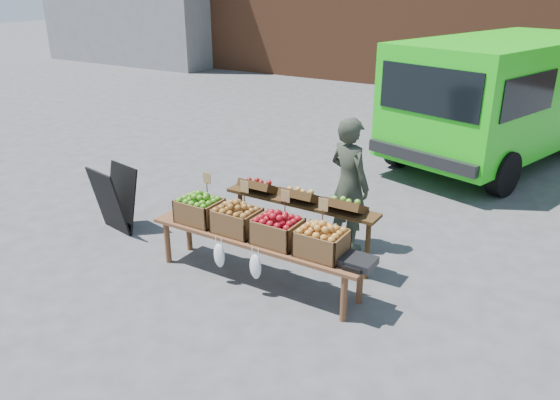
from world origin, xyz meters
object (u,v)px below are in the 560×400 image
Objects in this scene: display_bench at (257,259)px; crate_golden_apples at (200,211)px; crate_red_apples at (277,231)px; crate_green_apples at (322,243)px; chalkboard_sign at (115,199)px; delivery_van at (501,102)px; back_table at (300,222)px; crate_russet_pears at (237,220)px; vendor at (349,184)px; weighing_scale at (358,262)px.

crate_golden_apples is (-0.82, 0.00, 0.42)m from display_bench.
crate_golden_apples is at bearing 180.00° from display_bench.
crate_red_apples is 0.55m from crate_green_apples.
delivery_van is at bearing 68.60° from chalkboard_sign.
back_table is 4.20× the size of crate_russet_pears.
delivery_van reaches higher than crate_russet_pears.
vendor is at bearing -83.36° from delivery_van.
crate_green_apples reaches higher than display_bench.
chalkboard_sign reaches higher than crate_golden_apples.
display_bench is at bearing 0.00° from crate_russet_pears.
crate_red_apples is (-1.05, -6.20, -0.44)m from delivery_van.
delivery_van reaches higher than crate_green_apples.
delivery_van is 15.16× the size of weighing_scale.
back_table is 0.78× the size of display_bench.
crate_russet_pears is at bearing 0.00° from crate_golden_apples.
back_table is at bearing 99.62° from crate_red_apples.
vendor reaches higher than crate_golden_apples.
crate_golden_apples and crate_red_apples have the same top height.
back_table is 1.00m from crate_green_apples.
vendor is 1.60m from weighing_scale.
weighing_scale is at bearing 8.53° from chalkboard_sign.
display_bench is at bearing 180.00° from crate_green_apples.
chalkboard_sign reaches higher than crate_green_apples.
vendor is at bearing 118.94° from weighing_scale.
chalkboard_sign is at bearing 177.97° from weighing_scale.
vendor reaches higher than chalkboard_sign.
weighing_scale is at bearing -33.28° from back_table.
display_bench is (-0.15, -0.72, -0.24)m from back_table.
delivery_van is 6.40m from display_bench.
crate_red_apples is (0.27, 0.00, 0.42)m from display_bench.
crate_golden_apples is at bearing 180.00° from crate_red_apples.
vendor is 3.47× the size of crate_red_apples.
chalkboard_sign is at bearing -167.29° from back_table.
crate_russet_pears is 1.47× the size of weighing_scale.
vendor is (-0.85, -4.82, -0.29)m from delivery_van.
display_bench is (2.46, -0.13, -0.18)m from chalkboard_sign.
delivery_van is 6.23m from weighing_scale.
crate_golden_apples is 1.47× the size of weighing_scale.
vendor reaches higher than crate_green_apples.
crate_russet_pears is 0.55m from crate_red_apples.
display_bench is at bearing -85.51° from delivery_van.
display_bench is (-1.33, -6.20, -0.87)m from delivery_van.
display_bench is 0.93m from crate_green_apples.
delivery_van is 6.24m from crate_green_apples.
display_bench is 1.29m from weighing_scale.
crate_golden_apples is (1.63, -0.13, 0.24)m from chalkboard_sign.
weighing_scale is at bearing 139.89° from vendor.
crate_russet_pears is at bearing 180.00° from crate_red_apples.
crate_green_apples is (0.82, 0.00, 0.42)m from display_bench.
weighing_scale is at bearing 0.00° from crate_red_apples.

